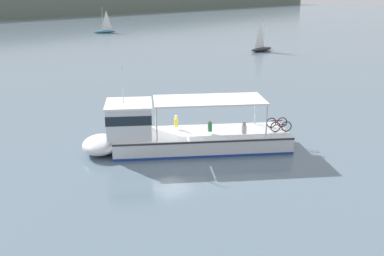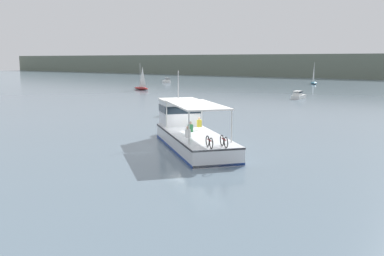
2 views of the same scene
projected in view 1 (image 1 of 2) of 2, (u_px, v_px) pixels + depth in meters
ground_plane at (169, 151)px, 27.27m from camera, size 400.00×400.00×0.00m
ferry_main at (176, 134)px, 27.12m from camera, size 11.85×10.36×5.32m
sailboat_far_right at (261, 48)px, 68.36m from camera, size 4.83×1.49×5.40m
sailboat_near_port at (105, 30)px, 94.47m from camera, size 4.98×3.03×5.40m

